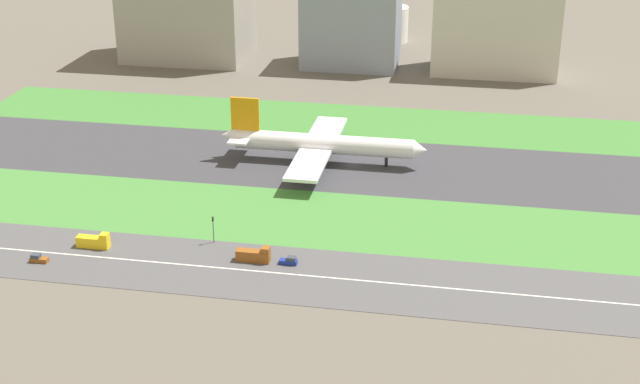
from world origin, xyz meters
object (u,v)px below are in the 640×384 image
at_px(truck_0, 94,241).
at_px(office_tower, 496,32).
at_px(airliner, 319,144).
at_px(truck_1, 254,255).
at_px(traffic_light, 213,228).
at_px(hangar_building, 351,27).
at_px(car_1, 289,261).
at_px(fuel_tank_west, 387,24).
at_px(car_2, 38,259).
at_px(terminal_building, 187,3).

height_order(truck_0, office_tower, office_tower).
bearing_deg(airliner, truck_1, -92.93).
height_order(traffic_light, hangar_building, hangar_building).
height_order(car_1, office_tower, office_tower).
bearing_deg(fuel_tank_west, hangar_building, -102.66).
xyz_separation_m(car_2, traffic_light, (39.40, 17.99, 3.37)).
xyz_separation_m(car_2, truck_0, (10.32, 10.00, 0.75)).
height_order(terminal_building, fuel_tank_west, terminal_building).
bearing_deg(office_tower, hangar_building, 180.00).
height_order(traffic_light, office_tower, office_tower).
relative_size(car_1, hangar_building, 0.11).
height_order(office_tower, fuel_tank_west, office_tower).
distance_m(truck_1, terminal_building, 198.36).
relative_size(airliner, fuel_tank_west, 3.25).
distance_m(car_2, fuel_tank_west, 244.25).
bearing_deg(hangar_building, traffic_light, -93.00).
bearing_deg(truck_1, terminal_building, 112.58).
bearing_deg(car_1, hangar_building, 93.89).
relative_size(truck_0, fuel_tank_west, 0.42).
distance_m(truck_1, hangar_building, 182.64).
xyz_separation_m(traffic_light, office_tower, (69.13, 174.01, 12.83)).
relative_size(truck_1, hangar_building, 0.21).
height_order(car_2, fuel_tank_west, fuel_tank_west).
xyz_separation_m(truck_1, traffic_light, (-12.73, 7.99, 2.62)).
xyz_separation_m(terminal_building, office_tower, (132.10, 0.00, -6.78)).
distance_m(truck_1, truck_0, 41.81).
xyz_separation_m(airliner, traffic_light, (-16.21, -60.01, -1.94)).
bearing_deg(fuel_tank_west, terminal_building, -151.29).
bearing_deg(traffic_light, hangar_building, 87.00).
distance_m(terminal_building, hangar_building, 72.45).
distance_m(car_2, terminal_building, 194.80).
relative_size(hangar_building, office_tower, 0.79).
height_order(airliner, terminal_building, terminal_building).
relative_size(car_2, truck_1, 0.52).
bearing_deg(hangar_building, airliner, -86.43).
bearing_deg(terminal_building, car_1, -65.11).
relative_size(airliner, truck_1, 7.74).
xyz_separation_m(car_1, traffic_light, (-21.49, 7.99, 3.37)).
relative_size(truck_0, hangar_building, 0.21).
bearing_deg(car_1, office_tower, 75.33).
bearing_deg(office_tower, traffic_light, -111.67).
bearing_deg(car_2, car_1, -170.67).
bearing_deg(airliner, car_2, -125.49).
xyz_separation_m(car_2, fuel_tank_west, (58.61, 237.00, 7.19)).
xyz_separation_m(car_2, terminal_building, (-23.56, 192.00, 22.98)).
bearing_deg(terminal_building, traffic_light, -70.11).
height_order(truck_1, truck_0, same).
xyz_separation_m(airliner, fuel_tank_west, (3.00, 159.00, 1.88)).
relative_size(truck_1, terminal_building, 0.16).
bearing_deg(fuel_tank_west, traffic_light, -95.01).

